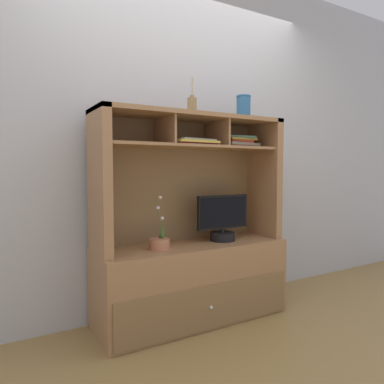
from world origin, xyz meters
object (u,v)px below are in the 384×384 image
object	(u,v)px
magazine_stack_left	(237,142)
magazine_stack_centre	(193,142)
tv_monitor	(223,221)
ceramic_vase	(243,107)
diffuser_bottle	(192,106)
potted_orchid	(160,243)
media_console	(192,259)

from	to	relation	value
magazine_stack_left	magazine_stack_centre	world-z (taller)	magazine_stack_left
magazine_stack_centre	tv_monitor	bearing A→B (deg)	6.38
ceramic_vase	magazine_stack_left	bearing A→B (deg)	143.67
magazine_stack_left	diffuser_bottle	world-z (taller)	diffuser_bottle
potted_orchid	tv_monitor	bearing A→B (deg)	2.49
tv_monitor	magazine_stack_centre	xyz separation A→B (m)	(-0.28, -0.03, 0.59)
media_console	tv_monitor	bearing A→B (deg)	-6.95
potted_orchid	ceramic_vase	distance (m)	1.24
tv_monitor	magazine_stack_left	world-z (taller)	magazine_stack_left
tv_monitor	potted_orchid	distance (m)	0.55
magazine_stack_centre	ceramic_vase	distance (m)	0.57
media_console	ceramic_vase	world-z (taller)	ceramic_vase
tv_monitor	magazine_stack_centre	bearing A→B (deg)	-173.62
potted_orchid	diffuser_bottle	bearing A→B (deg)	9.18
potted_orchid	magazine_stack_centre	world-z (taller)	magazine_stack_centre
magazine_stack_centre	diffuser_bottle	distance (m)	0.27
potted_orchid	magazine_stack_centre	bearing A→B (deg)	-1.77
magazine_stack_left	diffuser_bottle	distance (m)	0.49
media_console	magazine_stack_left	distance (m)	0.97
tv_monitor	magazine_stack_centre	size ratio (longest dim) A/B	1.23
potted_orchid	magazine_stack_left	size ratio (longest dim) A/B	1.06
tv_monitor	diffuser_bottle	distance (m)	0.89
media_console	potted_orchid	xyz separation A→B (m)	(-0.28, -0.05, 0.16)
tv_monitor	diffuser_bottle	xyz separation A→B (m)	(-0.26, 0.02, 0.86)
potted_orchid	diffuser_bottle	world-z (taller)	diffuser_bottle
magazine_stack_left	magazine_stack_centre	bearing A→B (deg)	-169.92
media_console	tv_monitor	size ratio (longest dim) A/B	3.42
tv_monitor	ceramic_vase	bearing A→B (deg)	4.79
magazine_stack_left	diffuser_bottle	bearing A→B (deg)	-176.57
magazine_stack_centre	ceramic_vase	bearing A→B (deg)	5.71
diffuser_bottle	ceramic_vase	distance (m)	0.46
tv_monitor	potted_orchid	xyz separation A→B (m)	(-0.54, -0.02, -0.11)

